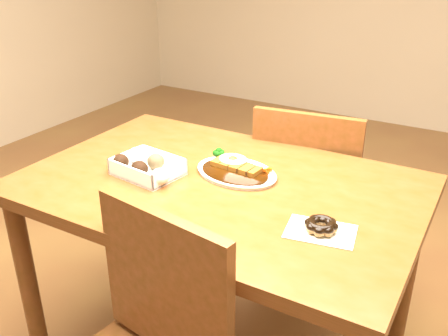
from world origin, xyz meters
The scene contains 5 objects.
table centered at (0.00, 0.00, 0.65)m, with size 1.20×0.80×0.75m.
chair_far centered at (0.10, 0.54, 0.48)m, with size 0.47×0.47×0.87m.
katsu_curry_plate centered at (0.02, 0.08, 0.76)m, with size 0.30×0.24×0.05m.
donut_box centered at (-0.23, -0.07, 0.78)m, with size 0.23×0.18×0.06m.
pon_de_ring centered at (0.37, -0.12, 0.77)m, with size 0.19×0.15×0.03m.
Camera 1 is at (0.70, -1.18, 1.43)m, focal length 40.00 mm.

